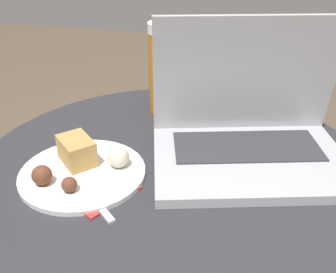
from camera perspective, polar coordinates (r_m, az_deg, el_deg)
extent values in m
cylinder|color=#2D2D33|center=(0.73, 1.03, -5.19)|extent=(0.76, 0.76, 0.02)
cube|color=#B7332D|center=(0.69, -11.55, -6.64)|extent=(0.19, 0.17, 0.00)
cube|color=#B2B2B7|center=(0.74, 11.84, -3.50)|extent=(0.40, 0.32, 0.02)
cube|color=#333338|center=(0.76, 11.34, -1.38)|extent=(0.30, 0.18, 0.00)
cube|color=#B2B2B7|center=(0.77, 11.17, 8.60)|extent=(0.35, 0.14, 0.24)
cube|color=silver|center=(0.77, 11.21, 8.49)|extent=(0.32, 0.12, 0.21)
cylinder|color=#C6701E|center=(0.90, -0.61, 9.12)|extent=(0.07, 0.07, 0.18)
cylinder|color=white|center=(0.87, -0.65, 15.51)|extent=(0.07, 0.07, 0.02)
cylinder|color=white|center=(0.72, -12.27, -5.21)|extent=(0.22, 0.22, 0.01)
cube|color=tan|center=(0.73, -13.11, -2.03)|extent=(0.09, 0.09, 0.05)
sphere|color=beige|center=(0.71, -7.22, -2.96)|extent=(0.04, 0.04, 0.04)
sphere|color=brown|center=(0.69, -17.84, -5.36)|extent=(0.03, 0.03, 0.03)
sphere|color=brown|center=(0.66, -14.14, -6.79)|extent=(0.03, 0.03, 0.03)
cube|color=#B2B2B7|center=(0.65, -10.51, -9.28)|extent=(0.10, 0.09, 0.00)
cube|color=#B2B2B7|center=(0.71, -13.40, -5.65)|extent=(0.05, 0.05, 0.00)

